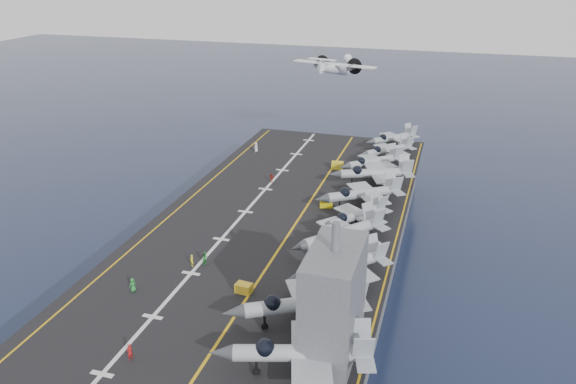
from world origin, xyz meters
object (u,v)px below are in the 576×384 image
(island_superstructure, at_px, (334,290))
(tow_cart_a, at_px, (244,288))
(transport_plane, at_px, (334,69))
(fighter_jet_0, at_px, (302,352))

(island_superstructure, height_order, tow_cart_a, island_superstructure)
(island_superstructure, relative_size, transport_plane, 0.62)
(island_superstructure, xyz_separation_m, tow_cart_a, (-12.79, 7.85, -6.90))
(island_superstructure, bearing_deg, fighter_jet_0, -115.56)
(fighter_jet_0, xyz_separation_m, tow_cart_a, (-10.72, 12.17, -2.18))
(fighter_jet_0, bearing_deg, island_superstructure, 64.44)
(tow_cart_a, distance_m, transport_plane, 80.18)
(tow_cart_a, bearing_deg, fighter_jet_0, -48.61)
(fighter_jet_0, distance_m, tow_cart_a, 16.36)
(fighter_jet_0, bearing_deg, tow_cart_a, 131.39)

